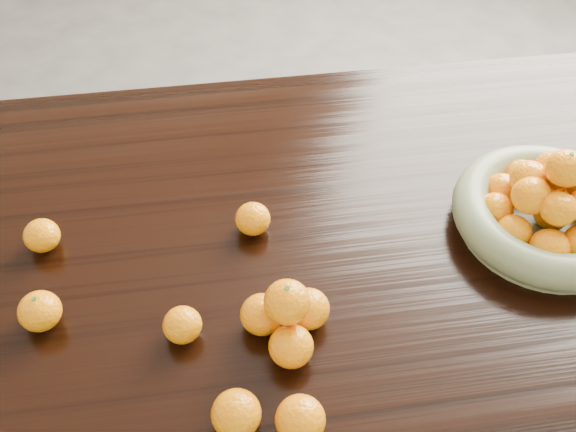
{
  "coord_description": "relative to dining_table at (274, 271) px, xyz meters",
  "views": [
    {
      "loc": [
        -0.08,
        -0.75,
        1.61
      ],
      "look_at": [
        0.02,
        -0.02,
        0.83
      ],
      "focal_mm": 40.0,
      "sensor_mm": 36.0,
      "label": 1
    }
  ],
  "objects": [
    {
      "name": "ground",
      "position": [
        0.0,
        0.0,
        -0.66
      ],
      "size": [
        5.0,
        5.0,
        0.0
      ],
      "primitive_type": "plane",
      "color": "#5F5D5A",
      "rests_on": "ground"
    },
    {
      "name": "dining_table",
      "position": [
        0.0,
        0.0,
        0.0
      ],
      "size": [
        2.0,
        1.0,
        0.75
      ],
      "color": "black",
      "rests_on": "ground"
    },
    {
      "name": "fruit_bowl",
      "position": [
        0.49,
        -0.04,
        0.14
      ],
      "size": [
        0.34,
        0.34,
        0.17
      ],
      "rotation": [
        0.0,
        0.0,
        -0.32
      ],
      "color": "gray",
      "rests_on": "dining_table"
    },
    {
      "name": "orange_pyramid",
      "position": [
        -0.0,
        -0.2,
        0.14
      ],
      "size": [
        0.14,
        0.13,
        0.12
      ],
      "rotation": [
        0.0,
        0.0,
        0.0
      ],
      "color": "#FF9607",
      "rests_on": "dining_table"
    },
    {
      "name": "loose_orange_0",
      "position": [
        -0.38,
        -0.12,
        0.12
      ],
      "size": [
        0.07,
        0.07,
        0.06
      ],
      "primitive_type": "ellipsoid",
      "color": "#FF9607",
      "rests_on": "dining_table"
    },
    {
      "name": "loose_orange_1",
      "position": [
        -0.16,
        -0.18,
        0.12
      ],
      "size": [
        0.06,
        0.06,
        0.06
      ],
      "primitive_type": "ellipsoid",
      "color": "#FF9607",
      "rests_on": "dining_table"
    },
    {
      "name": "loose_orange_2",
      "position": [
        -0.09,
        -0.34,
        0.12
      ],
      "size": [
        0.07,
        0.07,
        0.07
      ],
      "primitive_type": "ellipsoid",
      "color": "#FF9607",
      "rests_on": "dining_table"
    },
    {
      "name": "loose_orange_3",
      "position": [
        -0.4,
        0.04,
        0.12
      ],
      "size": [
        0.06,
        0.06,
        0.06
      ],
      "primitive_type": "ellipsoid",
      "color": "#FF9607",
      "rests_on": "dining_table"
    },
    {
      "name": "loose_orange_4",
      "position": [
        -0.03,
        0.03,
        0.12
      ],
      "size": [
        0.06,
        0.06,
        0.06
      ],
      "primitive_type": "ellipsoid",
      "color": "#FF9607",
      "rests_on": "dining_table"
    },
    {
      "name": "loose_orange_5",
      "position": [
        -0.01,
        -0.36,
        0.12
      ],
      "size": [
        0.07,
        0.07,
        0.07
      ],
      "primitive_type": "ellipsoid",
      "color": "#FF9607",
      "rests_on": "dining_table"
    }
  ]
}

